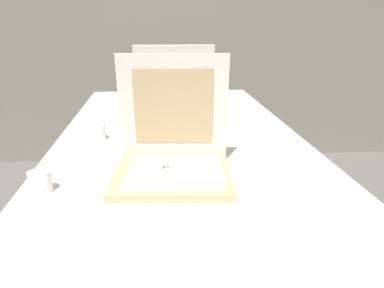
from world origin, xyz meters
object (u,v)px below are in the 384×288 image
(cup_white_mid, at_px, (97,132))
(table, at_px, (182,157))
(pizza_box_front, at_px, (173,159))
(cup_white_near_left, at_px, (40,182))
(cup_white_far, at_px, (123,115))
(pizza_box_middle, at_px, (175,117))

(cup_white_mid, bearing_deg, table, -19.19)
(table, distance_m, pizza_box_front, 0.31)
(cup_white_near_left, distance_m, cup_white_far, 0.80)
(pizza_box_middle, distance_m, cup_white_far, 0.28)
(table, distance_m, cup_white_mid, 0.34)
(table, xyz_separation_m, cup_white_near_left, (-0.40, -0.39, 0.07))
(cup_white_mid, bearing_deg, cup_white_far, 75.23)
(cup_white_near_left, relative_size, cup_white_mid, 1.00)
(table, height_order, cup_white_near_left, cup_white_near_left)
(pizza_box_front, xyz_separation_m, cup_white_mid, (-0.27, 0.40, -0.02))
(pizza_box_middle, bearing_deg, cup_white_near_left, -120.54)
(table, bearing_deg, cup_white_far, 120.84)
(pizza_box_front, xyz_separation_m, cup_white_far, (-0.19, 0.70, -0.02))
(pizza_box_front, height_order, pizza_box_middle, pizza_box_front)
(pizza_box_front, height_order, cup_white_near_left, pizza_box_front)
(table, xyz_separation_m, cup_white_far, (-0.24, 0.40, 0.07))
(table, xyz_separation_m, pizza_box_middle, (-0.01, 0.24, 0.09))
(pizza_box_front, distance_m, cup_white_far, 0.72)
(pizza_box_middle, relative_size, cup_white_mid, 5.52)
(pizza_box_front, bearing_deg, cup_white_mid, 128.33)
(cup_white_near_left, bearing_deg, pizza_box_middle, 57.90)
(pizza_box_middle, relative_size, cup_white_far, 5.52)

